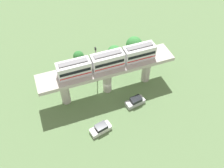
{
  "coord_description": "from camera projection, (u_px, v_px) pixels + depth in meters",
  "views": [
    {
      "loc": [
        35.14,
        -12.04,
        42.19
      ],
      "look_at": [
        2.5,
        0.18,
        4.42
      ],
      "focal_mm": 39.83,
      "sensor_mm": 36.0,
      "label": 1
    }
  ],
  "objects": [
    {
      "name": "viaduct",
      "position": [
        107.0,
        72.0,
        52.08
      ],
      "size": [
        5.2,
        28.85,
        7.36
      ],
      "color": "#B7B2AA",
      "rests_on": "ground"
    },
    {
      "name": "parked_car_silver",
      "position": [
        135.0,
        101.0,
        52.95
      ],
      "size": [
        2.42,
        4.43,
        1.76
      ],
      "rotation": [
        0.0,
        0.0,
        0.15
      ],
      "color": "#B2B5BA",
      "rests_on": "ground"
    },
    {
      "name": "tree_near_viaduct",
      "position": [
        134.0,
        45.0,
        60.81
      ],
      "size": [
        4.0,
        4.0,
        6.08
      ],
      "color": "brown",
      "rests_on": "ground"
    },
    {
      "name": "tree_mid_lot",
      "position": [
        79.0,
        56.0,
        59.1
      ],
      "size": [
        2.58,
        2.58,
        4.56
      ],
      "color": "brown",
      "rests_on": "ground"
    },
    {
      "name": "train",
      "position": [
        108.0,
        60.0,
        49.69
      ],
      "size": [
        2.64,
        20.5,
        3.24
      ],
      "color": "silver",
      "rests_on": "viaduct"
    },
    {
      "name": "tree_far_corner",
      "position": [
        114.0,
        52.0,
        59.76
      ],
      "size": [
        3.36,
        3.36,
        5.17
      ],
      "color": "brown",
      "rests_on": "ground"
    },
    {
      "name": "parked_car_white",
      "position": [
        101.0,
        129.0,
        48.38
      ],
      "size": [
        2.65,
        4.49,
        1.76
      ],
      "rotation": [
        0.0,
        0.0,
        0.21
      ],
      "color": "white",
      "rests_on": "ground"
    },
    {
      "name": "ground_plane",
      "position": [
        107.0,
        90.0,
        56.19
      ],
      "size": [
        120.0,
        120.0,
        0.0
      ],
      "primitive_type": "plane",
      "color": "#5B7A4C"
    },
    {
      "name": "signal_post",
      "position": [
        96.0,
        64.0,
        54.0
      ],
      "size": [
        0.44,
        0.28,
        9.96
      ],
      "color": "#4C4C51",
      "rests_on": "ground"
    }
  ]
}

